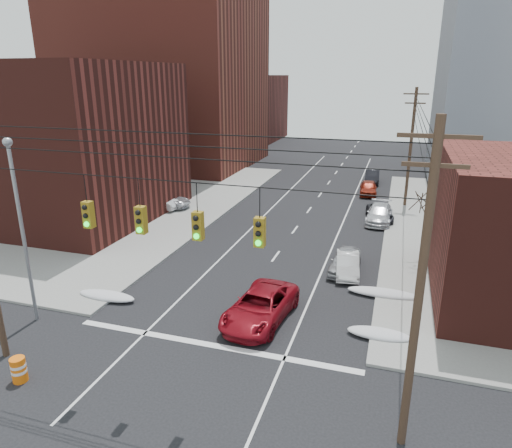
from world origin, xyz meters
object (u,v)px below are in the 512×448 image
Objects in this scene: lot_car_c at (92,209)px; construction_barrel at (19,369)px; lot_car_d at (114,191)px; parked_car_d at (379,214)px; parked_car_a at (345,261)px; parked_car_c at (380,213)px; red_pickup at (260,306)px; lot_car_a at (158,201)px; parked_car_b at (348,264)px; lot_car_b at (166,200)px; parked_car_f at (372,176)px; parked_car_e at (368,188)px.

construction_barrel is (10.95, -19.72, -0.36)m from lot_car_c.
parked_car_d is at bearing -80.69° from lot_car_d.
parked_car_a is 0.92× the size of parked_car_c.
red_pickup is 22.48m from lot_car_c.
lot_car_a is at bearing 106.12° from construction_barrel.
parked_car_b is 3.67× the size of construction_barrel.
lot_car_a is 0.82× the size of lot_car_c.
parked_car_b is 0.74× the size of lot_car_c.
lot_car_d is (-6.78, 1.68, -0.04)m from lot_car_b.
parked_car_c is at bearing -86.86° from parked_car_f.
parked_car_b is at bearing -105.82° from lot_car_d.
red_pickup is 1.26× the size of parked_car_f.
parked_car_f reaches higher than construction_barrel.
red_pickup reaches higher than parked_car_f.
lot_car_c is at bearing -170.76° from parked_car_c.
lot_car_a is 4.02× the size of construction_barrel.
lot_car_d reaches higher than construction_barrel.
parked_car_f is (-1.60, 14.58, 0.11)m from parked_car_c.
lot_car_d is (-24.59, 11.21, 0.06)m from parked_car_a.
parked_car_e is at bearing 89.50° from red_pickup.
red_pickup is 1.44× the size of parked_car_b.
parked_car_e is 1.18× the size of lot_car_d.
red_pickup reaches higher than construction_barrel.
parked_car_a is 0.88× the size of lot_car_b.
lot_car_a is (-19.84, -3.09, 0.23)m from parked_car_c.
parked_car_b is 21.00m from parked_car_e.
parked_car_a is 0.41m from parked_car_b.
parked_car_b is 0.87× the size of parked_car_c.
parked_car_d reaches higher than lot_car_b.
lot_car_b is 25.49m from construction_barrel.
red_pickup is at bearing -100.73° from parked_car_e.
parked_car_d is 26.13m from lot_car_d.
lot_car_d is at bearing 147.58° from parked_car_b.
red_pickup reaches higher than lot_car_d.
lot_car_b is (-19.34, -2.45, 0.18)m from parked_car_c.
parked_car_e is at bearing 72.47° from construction_barrel.
red_pickup is 34.22m from parked_car_f.
parked_car_a reaches higher than lot_car_d.
parked_car_c is at bearing 82.06° from red_pickup.
lot_car_d is (-6.29, 2.32, -0.10)m from lot_car_a.
lot_car_b is at bearing -27.56° from lot_car_a.
parked_car_d reaches higher than parked_car_b.
parked_car_e is (-0.28, 21.00, 0.08)m from parked_car_b.
lot_car_b is at bearing 179.24° from parked_car_c.
lot_car_b reaches higher than parked_car_c.
lot_car_d is 29.48m from construction_barrel.
parked_car_a is 3.84× the size of construction_barrel.
lot_car_b is at bearing -173.43° from parked_car_d.
parked_car_d is 19.42m from lot_car_b.
construction_barrel is (-11.36, -15.13, -0.15)m from parked_car_a.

